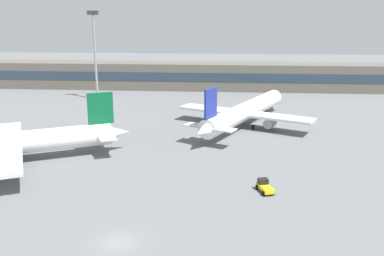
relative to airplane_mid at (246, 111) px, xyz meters
The scene contains 5 objects.
ground_plane 22.47m from the airplane_mid, 139.02° to the right, with size 400.00×400.00×0.00m, color slate.
terminal_building 52.31m from the airplane_mid, 108.69° to the left, with size 139.61×12.13×9.00m.
airplane_mid is the anchor object (origin of this frame).
baggage_tug_yellow 38.63m from the airplane_mid, 88.33° to the right, with size 2.68×3.89×1.75m.
floodlight_tower_west 53.30m from the airplane_mid, 147.51° to the left, with size 3.20×0.80×26.23m.
Camera 1 is at (11.89, -43.02, 25.34)m, focal length 39.95 mm.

